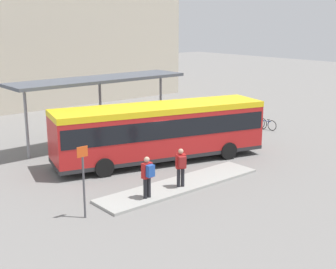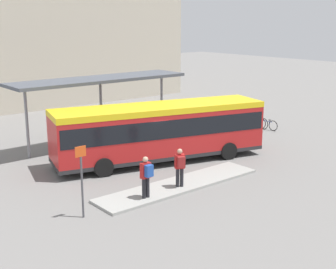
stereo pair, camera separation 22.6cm
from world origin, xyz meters
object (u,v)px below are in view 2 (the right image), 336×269
(city_bus, at_px, (160,128))
(bicycle_red, at_px, (258,122))
(pedestrian_waiting, at_px, (146,175))
(bicycle_yellow, at_px, (248,121))
(bicycle_blue, at_px, (267,124))
(platform_sign, at_px, (82,178))
(pedestrian_companion, at_px, (180,165))

(city_bus, relative_size, bicycle_red, 6.40)
(pedestrian_waiting, xyz_separation_m, bicycle_yellow, (13.74, 6.51, -0.77))
(city_bus, height_order, pedestrian_waiting, city_bus)
(bicycle_blue, bearing_deg, bicycle_red, -1.17)
(city_bus, relative_size, bicycle_blue, 6.89)
(bicycle_red, bearing_deg, platform_sign, 113.96)
(bicycle_yellow, bearing_deg, pedestrian_waiting, -70.84)
(pedestrian_waiting, xyz_separation_m, bicycle_red, (14.00, 5.76, -0.75))
(bicycle_red, height_order, bicycle_yellow, bicycle_red)
(bicycle_blue, bearing_deg, city_bus, 92.93)
(bicycle_red, xyz_separation_m, platform_sign, (-16.86, -5.57, 1.17))
(city_bus, distance_m, pedestrian_companion, 4.44)
(bicycle_red, bearing_deg, bicycle_yellow, 25.03)
(bicycle_yellow, bearing_deg, bicycle_red, 13.16)
(pedestrian_companion, relative_size, bicycle_red, 0.97)
(pedestrian_waiting, relative_size, platform_sign, 0.63)
(pedestrian_companion, xyz_separation_m, bicycle_blue, (12.10, 4.90, -0.75))
(pedestrian_companion, height_order, bicycle_yellow, pedestrian_companion)
(pedestrian_companion, relative_size, bicycle_yellow, 1.04)
(pedestrian_waiting, relative_size, bicycle_blue, 1.07)
(bicycle_blue, height_order, bicycle_yellow, bicycle_yellow)
(pedestrian_waiting, bearing_deg, bicycle_blue, -72.45)
(pedestrian_waiting, distance_m, bicycle_red, 15.16)
(pedestrian_waiting, bearing_deg, pedestrian_companion, -88.84)
(pedestrian_companion, height_order, platform_sign, platform_sign)
(city_bus, distance_m, pedestrian_waiting, 5.65)
(bicycle_red, distance_m, bicycle_yellow, 0.80)
(pedestrian_companion, bearing_deg, city_bus, -3.66)
(pedestrian_waiting, height_order, platform_sign, platform_sign)
(city_bus, height_order, bicycle_blue, city_bus)
(city_bus, height_order, pedestrian_companion, city_bus)
(pedestrian_companion, xyz_separation_m, bicycle_yellow, (11.82, 6.40, -0.75))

